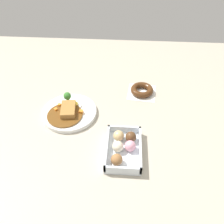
# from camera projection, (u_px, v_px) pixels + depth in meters

# --- Properties ---
(ground_plane) EXTENTS (1.60, 1.60, 0.00)m
(ground_plane) POSITION_uv_depth(u_px,v_px,m) (102.00, 126.00, 1.01)
(ground_plane) COLOR #B2A893
(curry_plate) EXTENTS (0.24, 0.24, 0.07)m
(curry_plate) POSITION_uv_depth(u_px,v_px,m) (69.00, 112.00, 1.05)
(curry_plate) COLOR white
(curry_plate) RESTS_ON ground_plane
(donut_box) EXTENTS (0.20, 0.13, 0.05)m
(donut_box) POSITION_uv_depth(u_px,v_px,m) (123.00, 148.00, 0.89)
(donut_box) COLOR silver
(donut_box) RESTS_ON ground_plane
(chocolate_ring_donut) EXTENTS (0.15, 0.15, 0.03)m
(chocolate_ring_donut) POSITION_uv_depth(u_px,v_px,m) (142.00, 90.00, 1.16)
(chocolate_ring_donut) COLOR white
(chocolate_ring_donut) RESTS_ON ground_plane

